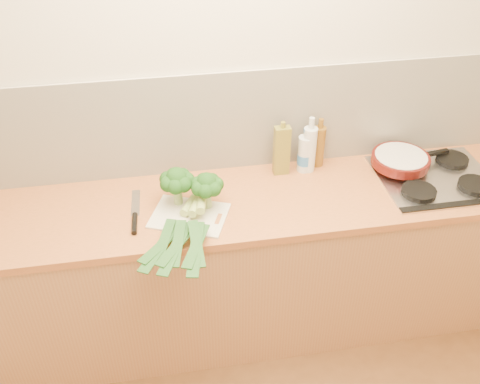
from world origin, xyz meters
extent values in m
plane|color=beige|center=(0.00, 1.50, 1.30)|extent=(3.50, 0.00, 3.50)
cube|color=silver|center=(0.00, 1.49, 1.17)|extent=(3.20, 0.02, 0.54)
cube|color=#A77445|center=(0.00, 1.20, 0.43)|extent=(3.20, 0.60, 0.86)
cube|color=#BC6637|center=(0.00, 1.20, 0.88)|extent=(3.20, 0.62, 0.04)
cube|color=silver|center=(1.02, 1.20, 0.91)|extent=(0.58, 0.50, 0.01)
cube|color=black|center=(1.02, 0.97, 0.91)|extent=(0.58, 0.04, 0.01)
cylinder|color=black|center=(0.87, 1.08, 0.93)|extent=(0.17, 0.17, 0.03)
cylinder|color=black|center=(1.17, 1.08, 0.93)|extent=(0.17, 0.17, 0.03)
cylinder|color=black|center=(0.87, 1.32, 0.93)|extent=(0.17, 0.17, 0.03)
cylinder|color=black|center=(1.17, 1.32, 0.93)|extent=(0.17, 0.17, 0.03)
cube|color=beige|center=(-0.26, 1.11, 0.91)|extent=(0.41, 0.36, 0.01)
cylinder|color=#8BA560|center=(-0.30, 1.21, 0.95)|extent=(0.04, 0.04, 0.08)
sphere|color=#14360E|center=(-0.30, 1.21, 1.06)|extent=(0.10, 0.10, 0.10)
sphere|color=#14360E|center=(-0.25, 1.21, 1.04)|extent=(0.08, 0.08, 0.08)
sphere|color=#14360E|center=(-0.27, 1.24, 1.04)|extent=(0.08, 0.08, 0.08)
sphere|color=#14360E|center=(-0.31, 1.25, 1.04)|extent=(0.08, 0.08, 0.08)
sphere|color=#14360E|center=(-0.34, 1.23, 1.04)|extent=(0.08, 0.08, 0.08)
sphere|color=#14360E|center=(-0.34, 1.19, 1.04)|extent=(0.08, 0.08, 0.08)
sphere|color=#14360E|center=(-0.31, 1.16, 1.04)|extent=(0.08, 0.08, 0.08)
sphere|color=#14360E|center=(-0.27, 1.17, 1.04)|extent=(0.08, 0.08, 0.08)
cylinder|color=#8BA560|center=(-0.17, 1.16, 0.95)|extent=(0.04, 0.04, 0.08)
sphere|color=#14360E|center=(-0.17, 1.16, 1.05)|extent=(0.10, 0.10, 0.10)
sphere|color=#14360E|center=(-0.12, 1.16, 1.03)|extent=(0.07, 0.07, 0.07)
sphere|color=#14360E|center=(-0.14, 1.19, 1.03)|extent=(0.07, 0.07, 0.07)
sphere|color=#14360E|center=(-0.18, 1.20, 1.03)|extent=(0.07, 0.07, 0.07)
sphere|color=#14360E|center=(-0.21, 1.18, 1.03)|extent=(0.07, 0.07, 0.07)
sphere|color=#14360E|center=(-0.21, 1.14, 1.03)|extent=(0.07, 0.07, 0.07)
sphere|color=#14360E|center=(-0.18, 1.11, 1.03)|extent=(0.07, 0.07, 0.07)
sphere|color=#14360E|center=(-0.14, 1.12, 1.03)|extent=(0.07, 0.07, 0.07)
cylinder|color=white|center=(-0.20, 1.26, 0.93)|extent=(0.09, 0.11, 0.04)
cylinder|color=#A7BF5F|center=(-0.25, 1.15, 0.93)|extent=(0.10, 0.14, 0.04)
cube|color=#18441A|center=(-0.39, 0.90, 0.93)|extent=(0.22, 0.26, 0.02)
cube|color=#18441A|center=(-0.40, 0.89, 0.93)|extent=(0.21, 0.32, 0.01)
cube|color=#18441A|center=(-0.39, 0.91, 0.94)|extent=(0.13, 0.28, 0.02)
cylinder|color=white|center=(-0.18, 1.22, 0.95)|extent=(0.08, 0.11, 0.04)
cylinder|color=#A7BF5F|center=(-0.22, 1.12, 0.95)|extent=(0.09, 0.13, 0.04)
cube|color=#18441A|center=(-0.33, 0.86, 0.95)|extent=(0.20, 0.28, 0.02)
cube|color=#18441A|center=(-0.34, 0.85, 0.95)|extent=(0.18, 0.33, 0.01)
cube|color=#18441A|center=(-0.33, 0.87, 0.95)|extent=(0.10, 0.28, 0.02)
cylinder|color=white|center=(-0.17, 1.26, 0.97)|extent=(0.06, 0.13, 0.04)
cylinder|color=#A7BF5F|center=(-0.20, 1.13, 0.97)|extent=(0.07, 0.16, 0.04)
cube|color=#18441A|center=(-0.25, 0.83, 0.97)|extent=(0.15, 0.30, 0.02)
cube|color=#18441A|center=(-0.26, 0.81, 0.97)|extent=(0.11, 0.34, 0.01)
cube|color=#18441A|center=(-0.25, 0.84, 0.97)|extent=(0.05, 0.28, 0.02)
cube|color=silver|center=(-0.51, 1.26, 0.90)|extent=(0.05, 0.21, 0.00)
cylinder|color=black|center=(-0.51, 1.08, 0.91)|extent=(0.03, 0.14, 0.03)
cylinder|color=#4E110D|center=(0.87, 1.31, 0.96)|extent=(0.30, 0.30, 0.05)
cylinder|color=beige|center=(0.87, 1.31, 0.99)|extent=(0.27, 0.27, 0.00)
cube|color=black|center=(1.08, 1.34, 0.96)|extent=(0.15, 0.05, 0.02)
cube|color=olive|center=(0.25, 1.39, 1.03)|extent=(0.08, 0.05, 0.27)
cylinder|color=olive|center=(0.25, 1.39, 1.18)|extent=(0.02, 0.02, 0.03)
cylinder|color=silver|center=(0.39, 1.40, 1.02)|extent=(0.07, 0.07, 0.25)
cylinder|color=silver|center=(0.39, 1.40, 1.18)|extent=(0.03, 0.03, 0.06)
cylinder|color=brown|center=(0.46, 1.43, 1.01)|extent=(0.06, 0.06, 0.22)
cylinder|color=brown|center=(0.46, 1.43, 1.15)|extent=(0.03, 0.03, 0.05)
cylinder|color=silver|center=(0.37, 1.40, 1.00)|extent=(0.08, 0.08, 0.20)
cylinder|color=silver|center=(0.37, 1.40, 1.11)|extent=(0.03, 0.03, 0.03)
cylinder|color=#3475C5|center=(0.37, 1.40, 0.97)|extent=(0.08, 0.08, 0.06)
camera|label=1|loc=(-0.35, -0.85, 2.49)|focal=40.00mm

